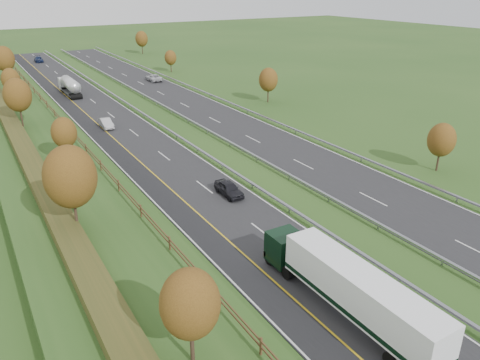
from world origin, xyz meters
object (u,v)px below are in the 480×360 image
object	(u,v)px
road_tanker	(70,86)
car_dark_near	(229,189)
box_lorry	(348,288)
car_oncoming	(154,78)
car_small_far	(39,59)
car_silver_mid	(106,123)

from	to	relation	value
road_tanker	car_dark_near	size ratio (longest dim) A/B	2.56
box_lorry	car_oncoming	bearing A→B (deg)	77.46
box_lorry	car_small_far	distance (m)	129.05
road_tanker	car_small_far	bearing A→B (deg)	88.11
car_oncoming	car_silver_mid	bearing A→B (deg)	57.04
box_lorry	car_silver_mid	distance (m)	53.55
box_lorry	car_silver_mid	world-z (taller)	box_lorry
road_tanker	car_oncoming	bearing A→B (deg)	13.19
car_silver_mid	car_small_far	size ratio (longest dim) A/B	0.85
car_dark_near	box_lorry	bearing A→B (deg)	-97.00
road_tanker	box_lorry	bearing A→B (deg)	-89.41
car_small_far	car_oncoming	distance (m)	47.23
road_tanker	car_small_far	world-z (taller)	road_tanker
road_tanker	car_dark_near	xyz separation A→B (m)	(3.69, -59.43, -1.07)
car_oncoming	car_dark_near	bearing A→B (deg)	75.34
box_lorry	car_small_far	bearing A→B (deg)	89.67
car_dark_near	car_small_far	distance (m)	107.65
car_silver_mid	car_dark_near	bearing A→B (deg)	-81.56
car_silver_mid	road_tanker	bearing A→B (deg)	90.02
road_tanker	car_silver_mid	bearing A→B (deg)	-91.02
box_lorry	car_small_far	xyz separation A→B (m)	(0.75, 129.03, -1.53)
car_dark_near	car_silver_mid	xyz separation A→B (m)	(-4.18, 32.11, -0.02)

